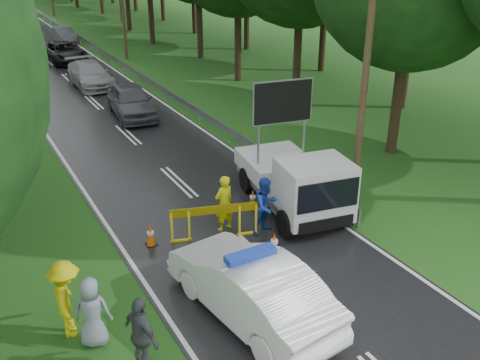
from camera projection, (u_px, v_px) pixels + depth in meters
ground at (259, 258)px, 15.58m from camera, size 160.00×160.00×0.00m
road at (50, 61)px, 39.36m from camera, size 7.00×140.00×0.02m
guardrail at (100, 50)px, 40.50m from camera, size 0.12×60.06×0.70m
utility_pole_near at (368, 54)px, 17.32m from camera, size 1.40×0.24×10.00m
police_sedan at (250, 287)px, 12.92m from camera, size 2.45×5.30×1.85m
work_truck at (297, 180)px, 17.80m from camera, size 3.09×5.51×4.16m
barrier at (214, 214)px, 16.26m from camera, size 2.62×0.84×1.13m
officer at (224, 203)px, 16.72m from camera, size 0.75×0.57×1.87m
civilian at (266, 205)px, 16.59m from camera, size 1.06×0.92×1.87m
bystander_left at (67, 299)px, 12.28m from camera, size 0.92×1.36×1.96m
bystander_mid at (142, 335)px, 11.26m from camera, size 0.74×1.16×1.85m
bystander_right at (92, 312)px, 12.02m from camera, size 1.01×0.89×1.74m
queue_car_first at (131, 101)px, 27.35m from camera, size 2.44×4.99×1.64m
queue_car_second at (90, 75)px, 32.73m from camera, size 2.09×5.07×1.47m
queue_car_third at (64, 52)px, 38.96m from camera, size 2.71×5.23×1.41m
queue_car_fourth at (64, 35)px, 45.73m from camera, size 1.61×4.07×1.32m
cone_center at (274, 244)px, 15.65m from camera, size 0.35×0.35×0.73m
cone_far at (253, 199)px, 18.25m from camera, size 0.35×0.35×0.73m
cone_left_mid at (151, 235)px, 16.10m from camera, size 0.33×0.33×0.71m
cone_right at (325, 200)px, 18.15m from camera, size 0.36×0.36×0.75m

